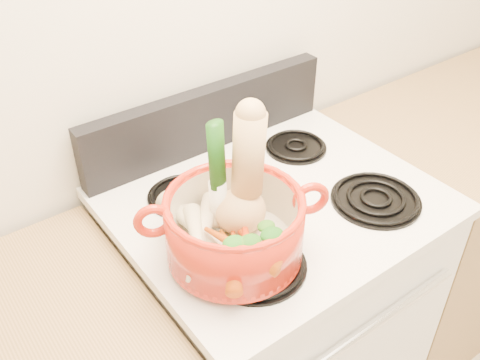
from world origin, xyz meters
TOP-DOWN VIEW (x-y plane):
  - wall_back at (0.00, 1.75)m, footprint 3.50×0.02m
  - stove_body at (0.00, 1.40)m, footprint 0.76×0.65m
  - cooktop at (0.00, 1.40)m, footprint 0.78×0.67m
  - control_backsplash at (0.00, 1.70)m, footprint 0.76×0.05m
  - oven_handle at (0.00, 1.06)m, footprint 0.60×0.02m
  - counter_right at (1.07, 1.40)m, footprint 1.36×0.65m
  - burner_front_left at (-0.19, 1.24)m, footprint 0.22×0.22m
  - burner_front_right at (0.19, 1.24)m, footprint 0.22×0.22m
  - burner_back_left at (-0.19, 1.54)m, footprint 0.17×0.17m
  - burner_back_right at (0.19, 1.54)m, footprint 0.17×0.17m
  - dutch_oven at (-0.21, 1.29)m, footprint 0.38×0.38m
  - pot_handle_left at (-0.36, 1.35)m, footprint 0.08×0.05m
  - pot_handle_right at (-0.06, 1.22)m, footprint 0.08×0.05m
  - squash at (-0.17, 1.32)m, footprint 0.16×0.15m
  - leek at (-0.21, 1.35)m, footprint 0.06×0.06m
  - ginger at (-0.20, 1.36)m, footprint 0.11×0.09m
  - parsnip_0 at (-0.25, 1.31)m, footprint 0.07×0.22m
  - parsnip_1 at (-0.28, 1.32)m, footprint 0.20×0.19m
  - parsnip_2 at (-0.27, 1.35)m, footprint 0.07×0.22m
  - parsnip_3 at (-0.29, 1.30)m, footprint 0.11×0.18m
  - carrot_0 at (-0.25, 1.24)m, footprint 0.07×0.17m
  - carrot_1 at (-0.26, 1.22)m, footprint 0.12×0.15m
  - carrot_2 at (-0.20, 1.26)m, footprint 0.04×0.15m
  - carrot_3 at (-0.22, 1.23)m, footprint 0.11×0.15m
  - carrot_4 at (-0.24, 1.22)m, footprint 0.09×0.19m

SIDE VIEW (x-z plane):
  - counter_right at x=1.07m, z-range 0.00..0.90m
  - stove_body at x=0.00m, z-range 0.00..0.92m
  - oven_handle at x=0.00m, z-range 0.77..0.79m
  - cooktop at x=0.00m, z-range 0.92..0.95m
  - burner_front_left at x=-0.19m, z-range 0.95..0.97m
  - burner_front_right at x=0.19m, z-range 0.95..0.97m
  - burner_back_left at x=-0.19m, z-range 0.95..0.97m
  - burner_back_right at x=0.19m, z-range 0.95..0.97m
  - carrot_0 at x=-0.25m, z-range 0.99..1.04m
  - parsnip_0 at x=-0.25m, z-range 0.99..1.05m
  - carrot_1 at x=-0.26m, z-range 1.00..1.04m
  - ginger at x=-0.20m, z-range 1.00..1.05m
  - carrot_2 at x=-0.20m, z-range 1.01..1.05m
  - parsnip_1 at x=-0.28m, z-range 1.00..1.06m
  - carrot_3 at x=-0.22m, z-range 1.01..1.06m
  - parsnip_2 at x=-0.27m, z-range 1.00..1.07m
  - dutch_oven at x=-0.21m, z-range 0.97..1.11m
  - control_backsplash at x=0.00m, z-range 0.95..1.13m
  - parsnip_3 at x=-0.29m, z-range 1.01..1.07m
  - carrot_4 at x=-0.24m, z-range 1.02..1.07m
  - pot_handle_left at x=-0.36m, z-range 1.05..1.13m
  - pot_handle_right at x=-0.06m, z-range 1.05..1.13m
  - leek at x=-0.21m, z-range 1.00..1.27m
  - squash at x=-0.17m, z-range 0.99..1.28m
  - wall_back at x=0.00m, z-range 0.00..2.60m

